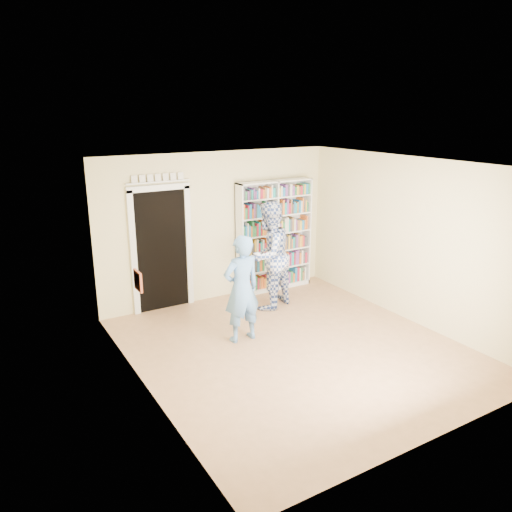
{
  "coord_description": "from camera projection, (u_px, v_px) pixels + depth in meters",
  "views": [
    {
      "loc": [
        -3.92,
        -5.47,
        3.42
      ],
      "look_at": [
        -0.14,
        0.9,
        1.22
      ],
      "focal_mm": 35.0,
      "sensor_mm": 36.0,
      "label": 1
    }
  ],
  "objects": [
    {
      "name": "wall_right",
      "position": [
        410.0,
        241.0,
        8.11
      ],
      "size": [
        0.0,
        5.0,
        5.0
      ],
      "primitive_type": "plane",
      "rotation": [
        1.57,
        0.0,
        -1.57
      ],
      "color": "beige",
      "rests_on": "floor"
    },
    {
      "name": "paper_sheet",
      "position": [
        279.0,
        252.0,
        8.56
      ],
      "size": [
        0.21,
        0.09,
        0.31
      ],
      "primitive_type": "cube",
      "rotation": [
        0.0,
        0.0,
        0.38
      ],
      "color": "white",
      "rests_on": "man_plaid"
    },
    {
      "name": "man_blue",
      "position": [
        242.0,
        289.0,
        7.44
      ],
      "size": [
        0.62,
        0.42,
        1.66
      ],
      "primitive_type": "imported",
      "rotation": [
        0.0,
        0.0,
        3.18
      ],
      "color": "#5686C0",
      "rests_on": "floor"
    },
    {
      "name": "wall_back",
      "position": [
        218.0,
        227.0,
        9.07
      ],
      "size": [
        4.5,
        0.0,
        4.5
      ],
      "primitive_type": "plane",
      "rotation": [
        1.57,
        0.0,
        0.0
      ],
      "color": "beige",
      "rests_on": "floor"
    },
    {
      "name": "floor",
      "position": [
        295.0,
        348.0,
        7.4
      ],
      "size": [
        5.0,
        5.0,
        0.0
      ],
      "primitive_type": "plane",
      "color": "#9C704B",
      "rests_on": "ground"
    },
    {
      "name": "wall_left",
      "position": [
        142.0,
        290.0,
        5.91
      ],
      "size": [
        0.0,
        5.0,
        5.0
      ],
      "primitive_type": "plane",
      "rotation": [
        1.57,
        0.0,
        1.57
      ],
      "color": "beige",
      "rests_on": "floor"
    },
    {
      "name": "doorway",
      "position": [
        161.0,
        244.0,
        8.57
      ],
      "size": [
        1.1,
        0.08,
        2.43
      ],
      "color": "black",
      "rests_on": "floor"
    },
    {
      "name": "ceiling",
      "position": [
        300.0,
        164.0,
        6.63
      ],
      "size": [
        5.0,
        5.0,
        0.0
      ],
      "primitive_type": "plane",
      "rotation": [
        3.14,
        0.0,
        0.0
      ],
      "color": "white",
      "rests_on": "wall_back"
    },
    {
      "name": "wall_art",
      "position": [
        138.0,
        281.0,
        6.07
      ],
      "size": [
        0.03,
        0.25,
        0.25
      ],
      "primitive_type": "cube",
      "color": "maroon",
      "rests_on": "wall_left"
    },
    {
      "name": "man_plaid",
      "position": [
        269.0,
        256.0,
        8.68
      ],
      "size": [
        1.13,
        1.02,
        1.91
      ],
      "primitive_type": "imported",
      "rotation": [
        0.0,
        0.0,
        3.52
      ],
      "color": "navy",
      "rests_on": "floor"
    },
    {
      "name": "bookshelf",
      "position": [
        274.0,
        235.0,
        9.57
      ],
      "size": [
        1.55,
        0.29,
        2.13
      ],
      "rotation": [
        0.0,
        0.0,
        -0.26
      ],
      "color": "white",
      "rests_on": "floor"
    }
  ]
}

